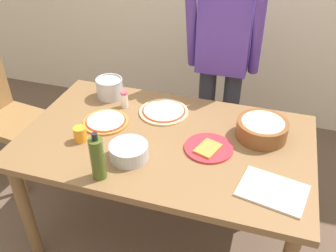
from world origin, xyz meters
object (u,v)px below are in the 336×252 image
(person_cook, at_px, (223,58))
(plate_with_slice, at_px, (208,148))
(cup_orange, at_px, (80,134))
(salt_shaker, at_px, (124,99))
(chair_wooden_left, at_px, (2,112))
(popcorn_bowl, at_px, (262,128))
(olive_oil_bottle, at_px, (98,158))
(steel_pot, at_px, (110,88))
(pizza_raw_on_board, at_px, (164,111))
(mixing_bowl_steel, at_px, (129,151))
(cutting_board_white, at_px, (273,191))
(dining_table, at_px, (165,151))
(pizza_cooked_on_tray, at_px, (106,121))

(person_cook, distance_m, plate_with_slice, 0.80)
(cup_orange, relative_size, salt_shaker, 0.80)
(chair_wooden_left, height_order, salt_shaker, chair_wooden_left)
(cup_orange, bearing_deg, popcorn_bowl, 19.30)
(olive_oil_bottle, relative_size, steel_pot, 1.48)
(chair_wooden_left, bearing_deg, person_cook, 19.15)
(plate_with_slice, bearing_deg, chair_wooden_left, 170.48)
(person_cook, relative_size, cup_orange, 19.06)
(plate_with_slice, xyz_separation_m, cup_orange, (-0.68, -0.13, 0.03))
(pizza_raw_on_board, bearing_deg, chair_wooden_left, -179.57)
(salt_shaker, bearing_deg, mixing_bowl_steel, -64.71)
(person_cook, bearing_deg, cutting_board_white, -66.86)
(plate_with_slice, relative_size, cup_orange, 3.06)
(dining_table, height_order, salt_shaker, salt_shaker)
(mixing_bowl_steel, bearing_deg, chair_wooden_left, 159.23)
(popcorn_bowl, relative_size, cutting_board_white, 0.93)
(steel_pot, relative_size, cup_orange, 2.04)
(person_cook, relative_size, plate_with_slice, 6.23)
(dining_table, relative_size, cup_orange, 18.82)
(chair_wooden_left, xyz_separation_m, popcorn_bowl, (1.82, -0.07, 0.28))
(pizza_cooked_on_tray, bearing_deg, dining_table, -6.40)
(person_cook, relative_size, pizza_raw_on_board, 5.40)
(pizza_raw_on_board, distance_m, steel_pot, 0.41)
(cup_orange, bearing_deg, pizza_cooked_on_tray, 74.23)
(dining_table, xyz_separation_m, popcorn_bowl, (0.50, 0.17, 0.15))
(salt_shaker, bearing_deg, steel_pot, 148.23)
(pizza_raw_on_board, distance_m, olive_oil_bottle, 0.65)
(dining_table, distance_m, salt_shaker, 0.45)
(person_cook, height_order, pizza_raw_on_board, person_cook)
(pizza_raw_on_board, bearing_deg, olive_oil_bottle, -100.73)
(dining_table, xyz_separation_m, olive_oil_bottle, (-0.21, -0.39, 0.20))
(chair_wooden_left, bearing_deg, pizza_raw_on_board, 0.43)
(pizza_raw_on_board, xyz_separation_m, popcorn_bowl, (0.59, -0.08, 0.05))
(pizza_cooked_on_tray, height_order, popcorn_bowl, popcorn_bowl)
(plate_with_slice, xyz_separation_m, mixing_bowl_steel, (-0.38, -0.19, 0.03))
(olive_oil_bottle, bearing_deg, salt_shaker, 102.06)
(popcorn_bowl, bearing_deg, cutting_board_white, -77.28)
(popcorn_bowl, height_order, salt_shaker, popcorn_bowl)
(steel_pot, bearing_deg, dining_table, -34.35)
(pizza_cooked_on_tray, height_order, cup_orange, cup_orange)
(mixing_bowl_steel, bearing_deg, pizza_raw_on_board, 85.18)
(dining_table, height_order, chair_wooden_left, chair_wooden_left)
(steel_pot, xyz_separation_m, salt_shaker, (0.14, -0.09, -0.01))
(pizza_raw_on_board, bearing_deg, cup_orange, -130.68)
(popcorn_bowl, distance_m, cutting_board_white, 0.43)
(salt_shaker, bearing_deg, person_cook, 45.07)
(person_cook, height_order, mixing_bowl_steel, person_cook)
(salt_shaker, bearing_deg, plate_with_slice, -24.33)
(pizza_raw_on_board, distance_m, popcorn_bowl, 0.60)
(pizza_cooked_on_tray, distance_m, popcorn_bowl, 0.89)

